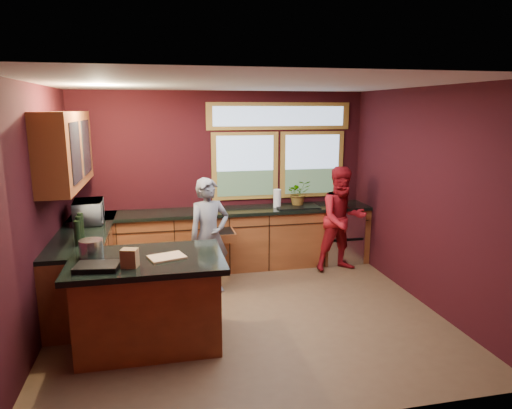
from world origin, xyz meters
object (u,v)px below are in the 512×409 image
object	(u,v)px
person_grey	(209,236)
cutting_board	(167,257)
person_red	(342,219)
stock_pot	(91,248)
island	(149,301)

from	to	relation	value
person_grey	cutting_board	world-z (taller)	person_grey
person_red	cutting_board	size ratio (longest dim) A/B	4.56
person_red	stock_pot	world-z (taller)	person_red
island	cutting_board	xyz separation A→B (m)	(0.20, -0.05, 0.48)
person_grey	stock_pot	xyz separation A→B (m)	(-1.32, -1.11, 0.26)
person_grey	cutting_board	size ratio (longest dim) A/B	4.44
person_red	stock_pot	distance (m)	3.73
island	person_red	xyz separation A→B (m)	(2.84, 1.70, 0.32)
cutting_board	island	bearing A→B (deg)	165.96
island	stock_pot	bearing A→B (deg)	164.74
island	cutting_board	world-z (taller)	cutting_board
island	person_red	size ratio (longest dim) A/B	0.97
stock_pot	island	bearing A→B (deg)	-15.26
person_grey	person_red	size ratio (longest dim) A/B	0.97
cutting_board	person_red	bearing A→B (deg)	33.52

